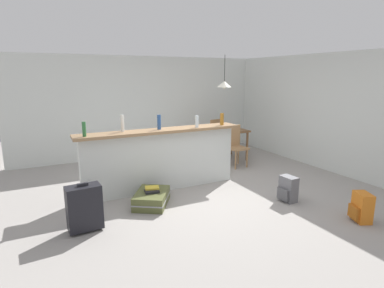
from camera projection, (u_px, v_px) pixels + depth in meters
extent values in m
cube|color=gray|center=(204.00, 192.00, 5.61)|extent=(13.00, 13.00, 0.05)
cube|color=silver|center=(147.00, 106.00, 8.00)|extent=(6.60, 0.10, 2.50)
cube|color=silver|center=(318.00, 111.00, 6.93)|extent=(0.10, 6.00, 2.50)
cube|color=silver|center=(162.00, 161.00, 5.57)|extent=(2.80, 0.20, 1.06)
cube|color=#93704C|center=(161.00, 131.00, 5.45)|extent=(2.96, 0.40, 0.05)
cylinder|color=#2D6B38|center=(84.00, 129.00, 4.79)|extent=(0.06, 0.06, 0.23)
cylinder|color=silver|center=(122.00, 123.00, 5.21)|extent=(0.06, 0.06, 0.28)
cylinder|color=#284C89|center=(159.00, 122.00, 5.42)|extent=(0.07, 0.07, 0.26)
cylinder|color=silver|center=(197.00, 122.00, 5.62)|extent=(0.06, 0.06, 0.21)
cylinder|color=#9E661E|center=(222.00, 119.00, 5.92)|extent=(0.07, 0.07, 0.22)
cube|color=brown|center=(223.00, 131.00, 7.55)|extent=(1.10, 0.80, 0.04)
cylinder|color=brown|center=(212.00, 151.00, 7.11)|extent=(0.06, 0.06, 0.70)
cylinder|color=brown|center=(247.00, 146.00, 7.54)|extent=(0.06, 0.06, 0.70)
cylinder|color=brown|center=(198.00, 145.00, 7.71)|extent=(0.06, 0.06, 0.70)
cylinder|color=brown|center=(231.00, 141.00, 8.14)|extent=(0.06, 0.06, 0.70)
cube|color=#9E754C|center=(237.00, 148.00, 7.00)|extent=(0.42, 0.42, 0.04)
cube|color=#9E754C|center=(233.00, 136.00, 7.10)|extent=(0.40, 0.06, 0.48)
cylinder|color=#9E754C|center=(236.00, 160.00, 6.84)|extent=(0.04, 0.04, 0.41)
cylinder|color=#9E754C|center=(247.00, 159.00, 6.99)|extent=(0.04, 0.04, 0.41)
cylinder|color=#9E754C|center=(227.00, 157.00, 7.11)|extent=(0.04, 0.04, 0.41)
cylinder|color=#9E754C|center=(238.00, 155.00, 7.27)|extent=(0.04, 0.04, 0.41)
cube|color=#9E754C|center=(211.00, 137.00, 8.23)|extent=(0.48, 0.48, 0.04)
cube|color=#9E754C|center=(216.00, 129.00, 8.03)|extent=(0.40, 0.12, 0.48)
cylinder|color=#9E754C|center=(212.00, 144.00, 8.49)|extent=(0.04, 0.04, 0.41)
cylinder|color=#9E754C|center=(203.00, 145.00, 8.30)|extent=(0.04, 0.04, 0.41)
cylinder|color=#9E754C|center=(220.00, 146.00, 8.25)|extent=(0.04, 0.04, 0.41)
cylinder|color=#9E754C|center=(211.00, 148.00, 8.05)|extent=(0.04, 0.04, 0.41)
cylinder|color=black|center=(225.00, 68.00, 7.31)|extent=(0.01, 0.01, 0.62)
cone|color=white|center=(224.00, 84.00, 7.38)|extent=(0.34, 0.34, 0.14)
sphere|color=white|center=(224.00, 88.00, 7.40)|extent=(0.07, 0.07, 0.07)
cube|color=#51562D|center=(152.00, 198.00, 4.98)|extent=(0.77, 0.83, 0.22)
cube|color=gray|center=(152.00, 198.00, 4.98)|extent=(0.79, 0.85, 0.02)
cube|color=#2D2D33|center=(157.00, 189.00, 5.38)|extent=(0.23, 0.21, 0.02)
cube|color=slate|center=(288.00, 189.00, 5.12)|extent=(0.20, 0.29, 0.42)
cube|color=#515155|center=(283.00, 194.00, 5.08)|extent=(0.07, 0.22, 0.19)
cube|color=black|center=(289.00, 188.00, 5.23)|extent=(0.03, 0.04, 0.36)
cube|color=black|center=(296.00, 190.00, 5.12)|extent=(0.03, 0.04, 0.36)
cube|color=orange|center=(362.00, 207.00, 4.41)|extent=(0.28, 0.33, 0.42)
cube|color=#AB5918|center=(354.00, 212.00, 4.42)|extent=(0.14, 0.23, 0.19)
cube|color=black|center=(366.00, 206.00, 4.48)|extent=(0.04, 0.04, 0.36)
cube|color=black|center=(372.00, 211.00, 4.35)|extent=(0.04, 0.04, 0.36)
cube|color=black|center=(84.00, 207.00, 4.11)|extent=(0.46, 0.27, 0.60)
cylinder|color=black|center=(100.00, 225.00, 4.27)|extent=(0.06, 0.03, 0.06)
cylinder|color=black|center=(71.00, 232.00, 4.08)|extent=(0.06, 0.03, 0.06)
cube|color=#232328|center=(83.00, 185.00, 4.04)|extent=(0.14, 0.05, 0.04)
cube|color=black|center=(152.00, 191.00, 4.93)|extent=(0.24, 0.19, 0.04)
cube|color=gold|center=(152.00, 188.00, 5.00)|extent=(0.25, 0.21, 0.03)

